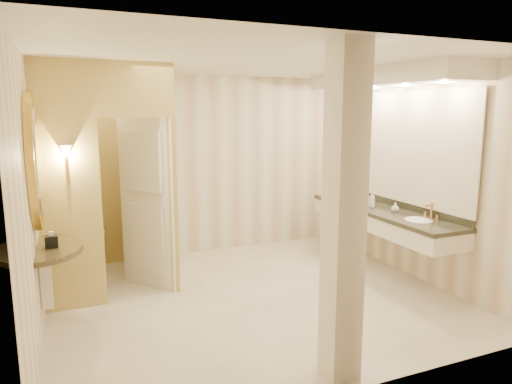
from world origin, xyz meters
TOP-DOWN VIEW (x-y plane):
  - floor at (0.00, 0.00)m, footprint 4.50×4.50m
  - ceiling at (0.00, 0.00)m, footprint 4.50×4.50m
  - wall_back at (0.00, 2.00)m, footprint 4.50×0.02m
  - wall_front at (0.00, -2.00)m, footprint 4.50×0.02m
  - wall_left at (-2.25, 0.00)m, footprint 0.02×4.00m
  - wall_right at (2.25, 0.00)m, footprint 0.02×4.00m
  - toilet_closet at (-1.13, 0.96)m, footprint 1.50×1.55m
  - wall_sconce at (-1.93, 0.43)m, footprint 0.14×0.14m
  - vanity at (1.98, 0.16)m, footprint 0.75×2.70m
  - console_shelf at (-2.21, 0.00)m, footprint 1.01×1.01m
  - pillar at (0.06, -1.75)m, footprint 0.26×0.26m
  - tissue_box at (-2.11, -0.05)m, footprint 0.12×0.12m
  - toilet at (-1.79, 1.38)m, footprint 0.49×0.77m
  - soap_bottle_a at (1.93, 0.45)m, footprint 0.08×0.08m
  - soap_bottle_b at (1.98, -0.06)m, footprint 0.10×0.10m
  - soap_bottle_c at (1.89, 0.31)m, footprint 0.11×0.11m

SIDE VIEW (x-z plane):
  - floor at x=0.00m, z-range 0.00..0.00m
  - toilet at x=-1.79m, z-range 0.00..0.75m
  - tissue_box at x=-2.11m, z-range 0.88..0.99m
  - soap_bottle_b at x=1.98m, z-range 0.88..1.00m
  - soap_bottle_a at x=1.93m, z-range 0.88..1.01m
  - soap_bottle_c at x=1.89m, z-range 0.88..1.09m
  - console_shelf at x=-2.21m, z-range 0.37..2.32m
  - wall_back at x=0.00m, z-range 0.00..2.70m
  - wall_front at x=0.00m, z-range 0.00..2.70m
  - wall_left at x=-2.25m, z-range 0.00..2.70m
  - wall_right at x=2.25m, z-range 0.00..2.70m
  - pillar at x=0.06m, z-range 0.00..2.70m
  - toilet_closet at x=-1.13m, z-range 0.04..2.74m
  - vanity at x=1.98m, z-range 0.58..2.67m
  - wall_sconce at x=-1.93m, z-range 1.52..1.94m
  - ceiling at x=0.00m, z-range 2.70..2.70m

